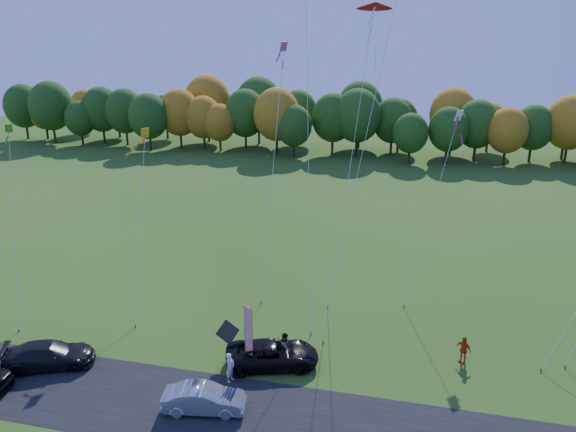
% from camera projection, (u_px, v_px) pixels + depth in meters
% --- Properties ---
extents(ground, '(160.00, 160.00, 0.00)m').
position_uv_depth(ground, '(262.00, 370.00, 30.97)').
color(ground, '#295115').
extents(asphalt_strip, '(90.00, 6.00, 0.01)m').
position_uv_depth(asphalt_strip, '(240.00, 416.00, 27.28)').
color(asphalt_strip, black).
rests_on(asphalt_strip, ground).
extents(tree_line, '(116.00, 12.00, 10.00)m').
position_uv_depth(tree_line, '(367.00, 158.00, 81.64)').
color(tree_line, '#1E4711').
rests_on(tree_line, ground).
extents(black_suv, '(5.63, 3.84, 1.43)m').
position_uv_depth(black_suv, '(272.00, 354.00, 31.14)').
color(black_suv, black).
rests_on(black_suv, ground).
extents(silver_sedan, '(4.25, 2.14, 1.34)m').
position_uv_depth(silver_sedan, '(204.00, 399.00, 27.45)').
color(silver_sedan, silver).
rests_on(silver_sedan, ground).
extents(dark_truck_a, '(5.29, 3.77, 1.42)m').
position_uv_depth(dark_truck_a, '(49.00, 355.00, 31.09)').
color(dark_truck_a, black).
rests_on(dark_truck_a, ground).
extents(person_tailgate_a, '(0.51, 0.67, 1.65)m').
position_uv_depth(person_tailgate_a, '(230.00, 367.00, 29.73)').
color(person_tailgate_a, silver).
rests_on(person_tailgate_a, ground).
extents(person_tailgate_b, '(0.78, 0.93, 1.71)m').
position_uv_depth(person_tailgate_b, '(285.00, 347.00, 31.61)').
color(person_tailgate_b, gray).
rests_on(person_tailgate_b, ground).
extents(person_east, '(1.00, 0.85, 1.61)m').
position_uv_depth(person_east, '(463.00, 349.00, 31.43)').
color(person_east, '#C73F12').
rests_on(person_east, ground).
extents(feather_flag, '(0.51, 0.22, 3.99)m').
position_uv_depth(feather_flag, '(248.00, 331.00, 30.13)').
color(feather_flag, '#999999').
rests_on(feather_flag, ground).
extents(kite_delta_blue, '(4.37, 11.11, 27.81)m').
position_uv_depth(kite_delta_blue, '(307.00, 101.00, 35.11)').
color(kite_delta_blue, '#4C3F33').
rests_on(kite_delta_blue, ground).
extents(kite_parafoil_orange, '(6.43, 13.91, 31.83)m').
position_uv_depth(kite_parafoil_orange, '(383.00, 62.00, 38.37)').
color(kite_parafoil_orange, '#4C3F33').
rests_on(kite_parafoil_orange, ground).
extents(kite_delta_red, '(2.47, 10.77, 20.60)m').
position_uv_depth(kite_delta_red, '(352.00, 157.00, 34.83)').
color(kite_delta_red, '#4C3F33').
rests_on(kite_delta_red, ground).
extents(kite_diamond_yellow, '(2.24, 6.94, 11.86)m').
position_uv_depth(kite_diamond_yellow, '(140.00, 224.00, 36.63)').
color(kite_diamond_yellow, '#4C3F33').
rests_on(kite_diamond_yellow, ground).
extents(kite_diamond_green, '(2.96, 5.31, 12.35)m').
position_uv_depth(kite_diamond_green, '(14.00, 227.00, 35.37)').
color(kite_diamond_green, '#4C3F33').
rests_on(kite_diamond_green, ground).
extents(kite_diamond_white, '(3.37, 6.43, 12.94)m').
position_uv_depth(kite_diamond_white, '(432.00, 208.00, 38.24)').
color(kite_diamond_white, '#4C3F33').
rests_on(kite_diamond_white, ground).
extents(kite_diamond_pink, '(1.15, 8.72, 17.32)m').
position_uv_depth(kite_diamond_pink, '(273.00, 166.00, 39.54)').
color(kite_diamond_pink, '#4C3F33').
rests_on(kite_diamond_pink, ground).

